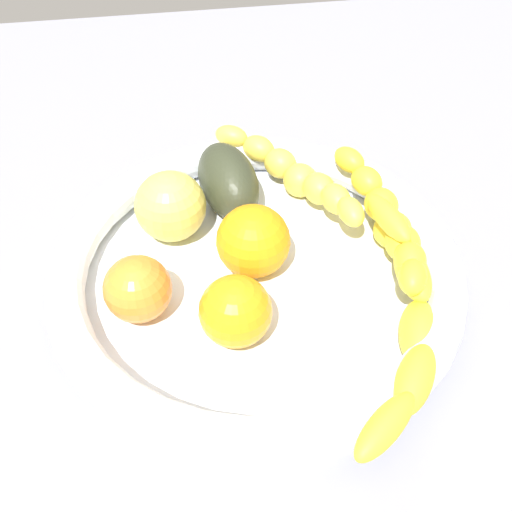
{
  "coord_description": "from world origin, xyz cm",
  "views": [
    {
      "loc": [
        5.57,
        36.16,
        45.88
      ],
      "look_at": [
        0.0,
        0.0,
        8.06
      ],
      "focal_mm": 43.07,
      "sensor_mm": 36.0,
      "label": 1
    }
  ],
  "objects_px": {
    "orange_front": "(138,289)",
    "avocado_dark": "(228,181)",
    "fruit_bowl": "(256,274)",
    "banana_draped_left": "(388,222)",
    "banana_arching_top": "(297,175)",
    "orange_mid_left": "(248,242)",
    "banana_draped_right": "(409,321)",
    "apple_yellow": "(170,206)",
    "orange_mid_right": "(235,311)"
  },
  "relations": [
    {
      "from": "orange_mid_right",
      "to": "apple_yellow",
      "type": "distance_m",
      "value": 0.14
    },
    {
      "from": "fruit_bowl",
      "to": "banana_arching_top",
      "type": "bearing_deg",
      "value": -118.1
    },
    {
      "from": "avocado_dark",
      "to": "apple_yellow",
      "type": "bearing_deg",
      "value": 31.37
    },
    {
      "from": "fruit_bowl",
      "to": "banana_arching_top",
      "type": "height_order",
      "value": "banana_arching_top"
    },
    {
      "from": "fruit_bowl",
      "to": "avocado_dark",
      "type": "height_order",
      "value": "avocado_dark"
    },
    {
      "from": "banana_draped_right",
      "to": "orange_mid_left",
      "type": "distance_m",
      "value": 0.15
    },
    {
      "from": "orange_front",
      "to": "avocado_dark",
      "type": "height_order",
      "value": "avocado_dark"
    },
    {
      "from": "banana_arching_top",
      "to": "orange_front",
      "type": "relative_size",
      "value": 3.0
    },
    {
      "from": "apple_yellow",
      "to": "banana_draped_left",
      "type": "bearing_deg",
      "value": 166.41
    },
    {
      "from": "banana_draped_left",
      "to": "orange_mid_left",
      "type": "xyz_separation_m",
      "value": [
        0.13,
        0.01,
        0.0
      ]
    },
    {
      "from": "orange_mid_right",
      "to": "avocado_dark",
      "type": "height_order",
      "value": "same"
    },
    {
      "from": "banana_arching_top",
      "to": "banana_draped_right",
      "type": "bearing_deg",
      "value": 104.25
    },
    {
      "from": "orange_front",
      "to": "orange_mid_left",
      "type": "distance_m",
      "value": 0.1
    },
    {
      "from": "fruit_bowl",
      "to": "orange_mid_left",
      "type": "height_order",
      "value": "orange_mid_left"
    },
    {
      "from": "banana_arching_top",
      "to": "orange_front",
      "type": "height_order",
      "value": "orange_front"
    },
    {
      "from": "apple_yellow",
      "to": "banana_arching_top",
      "type": "bearing_deg",
      "value": -164.42
    },
    {
      "from": "banana_draped_right",
      "to": "orange_mid_left",
      "type": "xyz_separation_m",
      "value": [
        0.11,
        -0.1,
        0.0
      ]
    },
    {
      "from": "banana_draped_right",
      "to": "orange_front",
      "type": "height_order",
      "value": "orange_front"
    },
    {
      "from": "banana_draped_right",
      "to": "orange_mid_right",
      "type": "height_order",
      "value": "orange_mid_right"
    },
    {
      "from": "banana_arching_top",
      "to": "orange_mid_left",
      "type": "distance_m",
      "value": 0.11
    },
    {
      "from": "fruit_bowl",
      "to": "banana_draped_left",
      "type": "bearing_deg",
      "value": -168.66
    },
    {
      "from": "banana_draped_right",
      "to": "apple_yellow",
      "type": "bearing_deg",
      "value": -42.29
    },
    {
      "from": "apple_yellow",
      "to": "orange_mid_right",
      "type": "bearing_deg",
      "value": 108.65
    },
    {
      "from": "orange_mid_right",
      "to": "apple_yellow",
      "type": "xyz_separation_m",
      "value": [
        0.04,
        -0.13,
        0.0
      ]
    },
    {
      "from": "orange_mid_right",
      "to": "avocado_dark",
      "type": "distance_m",
      "value": 0.17
    },
    {
      "from": "banana_draped_left",
      "to": "orange_mid_right",
      "type": "height_order",
      "value": "orange_mid_right"
    },
    {
      "from": "apple_yellow",
      "to": "avocado_dark",
      "type": "xyz_separation_m",
      "value": [
        -0.06,
        -0.04,
        -0.01
      ]
    },
    {
      "from": "fruit_bowl",
      "to": "orange_front",
      "type": "bearing_deg",
      "value": 11.64
    },
    {
      "from": "orange_mid_left",
      "to": "fruit_bowl",
      "type": "bearing_deg",
      "value": 107.63
    },
    {
      "from": "banana_draped_left",
      "to": "apple_yellow",
      "type": "xyz_separation_m",
      "value": [
        0.19,
        -0.05,
        0.0
      ]
    },
    {
      "from": "banana_draped_left",
      "to": "orange_mid_right",
      "type": "xyz_separation_m",
      "value": [
        0.15,
        0.08,
        0.0
      ]
    },
    {
      "from": "apple_yellow",
      "to": "avocado_dark",
      "type": "height_order",
      "value": "apple_yellow"
    },
    {
      "from": "orange_front",
      "to": "banana_arching_top",
      "type": "bearing_deg",
      "value": -141.07
    },
    {
      "from": "banana_draped_left",
      "to": "banana_arching_top",
      "type": "distance_m",
      "value": 0.11
    },
    {
      "from": "banana_draped_left",
      "to": "banana_arching_top",
      "type": "height_order",
      "value": "banana_draped_left"
    },
    {
      "from": "banana_draped_left",
      "to": "orange_mid_left",
      "type": "relative_size",
      "value": 3.05
    },
    {
      "from": "banana_arching_top",
      "to": "avocado_dark",
      "type": "distance_m",
      "value": 0.07
    },
    {
      "from": "banana_draped_left",
      "to": "avocado_dark",
      "type": "relative_size",
      "value": 2.05
    },
    {
      "from": "banana_draped_right",
      "to": "apple_yellow",
      "type": "distance_m",
      "value": 0.24
    },
    {
      "from": "orange_front",
      "to": "banana_draped_right",
      "type": "bearing_deg",
      "value": 162.22
    },
    {
      "from": "fruit_bowl",
      "to": "orange_front",
      "type": "relative_size",
      "value": 6.35
    },
    {
      "from": "orange_mid_left",
      "to": "orange_mid_right",
      "type": "height_order",
      "value": "orange_mid_left"
    },
    {
      "from": "banana_draped_right",
      "to": "banana_arching_top",
      "type": "height_order",
      "value": "banana_draped_right"
    },
    {
      "from": "banana_arching_top",
      "to": "orange_mid_left",
      "type": "xyz_separation_m",
      "value": [
        0.06,
        0.09,
        0.01
      ]
    },
    {
      "from": "banana_draped_left",
      "to": "orange_front",
      "type": "distance_m",
      "value": 0.23
    },
    {
      "from": "banana_draped_left",
      "to": "orange_front",
      "type": "xyz_separation_m",
      "value": [
        0.23,
        0.05,
        -0.0
      ]
    },
    {
      "from": "banana_draped_right",
      "to": "orange_front",
      "type": "xyz_separation_m",
      "value": [
        0.21,
        -0.07,
        -0.0
      ]
    },
    {
      "from": "banana_draped_left",
      "to": "orange_front",
      "type": "height_order",
      "value": "orange_front"
    },
    {
      "from": "fruit_bowl",
      "to": "banana_draped_left",
      "type": "height_order",
      "value": "banana_draped_left"
    },
    {
      "from": "orange_mid_left",
      "to": "orange_mid_right",
      "type": "relative_size",
      "value": 1.11
    }
  ]
}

